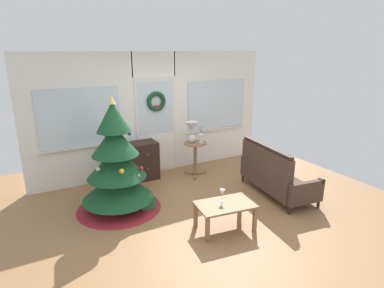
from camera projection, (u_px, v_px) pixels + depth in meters
ground_plane at (205, 210)px, 5.33m from camera, size 6.76×6.76×0.00m
back_wall_with_door at (155, 113)px, 6.72m from camera, size 5.20×0.19×2.55m
christmas_tree at (117, 170)px, 5.19m from camera, size 1.40×1.40×1.90m
dresser_cabinet at (135, 162)px, 6.46m from camera, size 0.91×0.46×0.78m
settee_sofa at (273, 175)px, 5.81m from camera, size 0.89×1.66×0.96m
side_table at (195, 152)px, 6.65m from camera, size 0.50×0.48×0.73m
table_lamp at (192, 129)px, 6.52m from camera, size 0.28×0.28×0.44m
flower_vase at (201, 137)px, 6.55m from camera, size 0.11×0.10×0.35m
coffee_table at (225, 207)px, 4.68m from camera, size 0.90×0.62×0.40m
wine_glass at (222, 193)px, 4.70m from camera, size 0.08×0.08×0.20m
gift_box at (147, 202)px, 5.34m from camera, size 0.24×0.22×0.24m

